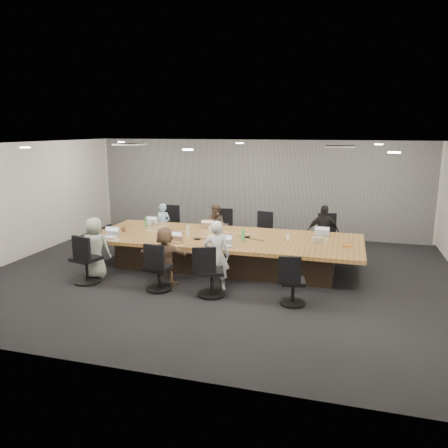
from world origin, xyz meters
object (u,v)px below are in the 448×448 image
(person_1, at_px, (217,227))
(bottle_clear, at_px, (188,230))
(mug_brown, at_px, (124,230))
(bottle_green_left, at_px, (146,222))
(person_0, at_px, (163,225))
(person_6, at_px, (217,255))
(conference_table, at_px, (225,251))
(laptop_6, at_px, (224,246))
(chair_0, at_px, (168,228))
(chair_5, at_px, (158,271))
(bottle_green_right, at_px, (243,235))
(stapler, at_px, (218,238))
(person_3, at_px, (323,232))
(chair_3, at_px, (323,238))
(chair_2, at_px, (265,236))
(chair_6, at_px, (211,275))
(laptop_0, at_px, (154,223))
(canvas_bag, at_px, (318,240))
(laptop_1, at_px, (211,227))
(laptop_3, at_px, (322,234))
(chair_4, at_px, (86,263))
(laptop_4, at_px, (108,237))
(chair_7, at_px, (293,285))
(laptop_5, at_px, (175,242))
(chair_1, at_px, (221,232))
(snack_packet, at_px, (347,246))
(person_5, at_px, (165,256))

(person_1, xyz_separation_m, bottle_clear, (-0.26, -1.47, 0.24))
(mug_brown, bearing_deg, bottle_green_left, 65.51)
(person_0, xyz_separation_m, person_6, (2.31, -2.70, 0.11))
(conference_table, bearing_deg, laptop_6, -75.68)
(laptop_6, relative_size, bottle_green_left, 1.26)
(conference_table, height_order, chair_0, chair_0)
(chair_5, xyz_separation_m, bottle_green_right, (1.36, 1.41, 0.48))
(stapler, bearing_deg, person_3, 15.94)
(chair_0, relative_size, chair_3, 1.02)
(chair_2, distance_m, chair_6, 3.42)
(bottle_green_right, bearing_deg, chair_3, 51.31)
(conference_table, distance_m, laptop_0, 2.28)
(person_0, relative_size, canvas_bag, 5.06)
(laptop_0, distance_m, laptop_1, 1.51)
(person_1, bearing_deg, person_6, -88.04)
(chair_6, distance_m, laptop_3, 3.14)
(bottle_clear, bearing_deg, chair_4, -135.81)
(chair_6, height_order, laptop_4, chair_6)
(laptop_1, relative_size, mug_brown, 3.10)
(person_1, distance_m, laptop_4, 2.86)
(person_3, height_order, stapler, person_3)
(chair_7, relative_size, laptop_5, 2.43)
(bottle_green_left, xyz_separation_m, canvas_bag, (4.19, -0.43, -0.05))
(person_3, distance_m, bottle_green_right, 2.30)
(chair_0, xyz_separation_m, person_6, (2.31, -3.05, 0.26))
(chair_1, bearing_deg, conference_table, 100.18)
(conference_table, relative_size, chair_4, 7.02)
(chair_1, bearing_deg, canvas_bag, 138.08)
(chair_5, distance_m, mug_brown, 2.20)
(bottle_green_right, bearing_deg, person_6, -104.60)
(laptop_1, relative_size, laptop_5, 1.08)
(chair_6, bearing_deg, laptop_5, 122.01)
(laptop_4, distance_m, laptop_6, 2.68)
(chair_1, relative_size, bottle_clear, 3.47)
(laptop_1, distance_m, person_3, 2.73)
(chair_4, relative_size, laptop_6, 2.91)
(chair_5, height_order, bottle_clear, bottle_clear)
(chair_7, bearing_deg, chair_4, 168.96)
(chair_5, relative_size, stapler, 4.50)
(chair_2, height_order, chair_4, chair_4)
(laptop_1, distance_m, snack_packet, 3.38)
(person_0, height_order, person_5, person_5)
(conference_table, relative_size, laptop_0, 20.15)
(chair_6, bearing_deg, chair_4, 161.78)
(person_5, bearing_deg, mug_brown, -44.31)
(conference_table, bearing_deg, person_0, 147.31)
(laptop_5, bearing_deg, mug_brown, 168.01)
(chair_1, relative_size, chair_7, 1.15)
(laptop_4, distance_m, bottle_green_left, 1.27)
(chair_7, bearing_deg, laptop_6, 138.57)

